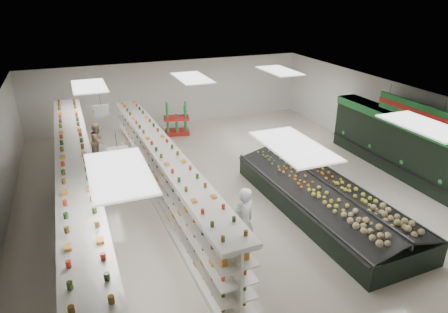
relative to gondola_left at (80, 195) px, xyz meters
name	(u,v)px	position (x,y,z in m)	size (l,w,h in m)	color
floor	(229,190)	(4.85, 0.51, -1.03)	(16.00, 16.00, 0.00)	beige
ceiling	(229,101)	(4.85, 0.51, 2.17)	(14.00, 16.00, 0.02)	white
wall_back	(170,93)	(4.85, 8.51, 0.57)	(14.00, 0.02, 3.20)	silver
wall_right	(394,124)	(11.85, 0.51, 0.57)	(0.02, 16.00, 3.20)	silver
produce_wall_case	(412,147)	(11.38, -0.99, 0.21)	(0.93, 8.00, 2.20)	black
aisle_sign_near	(118,154)	(1.05, -1.49, 1.72)	(0.52, 0.06, 0.75)	white
aisle_sign_far	(101,111)	(1.05, 2.51, 1.72)	(0.52, 0.06, 0.75)	white
hortifruti_banner	(413,110)	(11.10, -0.99, 1.62)	(0.12, 3.20, 0.95)	#1D6E2E
gondola_left	(80,195)	(0.00, 0.00, 0.00)	(1.02, 12.95, 2.24)	silver
gondola_center	(164,178)	(2.59, 0.50, -0.12)	(1.30, 11.50, 1.99)	silver
produce_island	(323,197)	(7.08, -1.83, -0.55)	(2.78, 7.11, 1.05)	black
soda_endcap	(176,119)	(4.69, 6.77, -0.29)	(1.33, 1.03, 1.52)	#B51A14
shopper_main	(243,222)	(3.85, -2.92, -0.05)	(0.72, 0.47, 1.96)	silver
shopper_background	(98,141)	(0.93, 5.12, -0.27)	(0.73, 0.45, 1.51)	#9D8261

